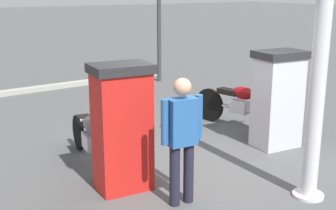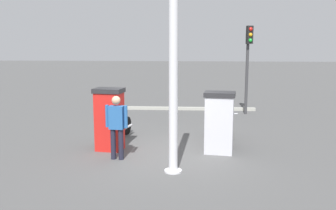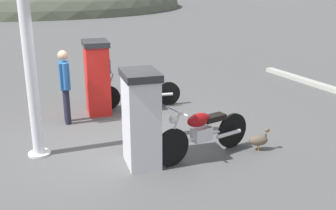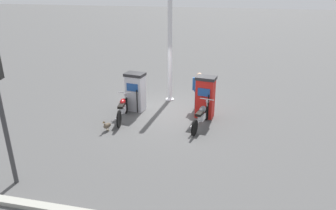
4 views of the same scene
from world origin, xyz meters
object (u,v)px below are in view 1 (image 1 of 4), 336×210
at_px(motorcycle_near_pump, 239,104).
at_px(motorcycle_far_pump, 91,137).
at_px(canopy_support_pole, 323,28).
at_px(fuel_pump_near, 277,99).
at_px(attendant_person, 182,134).
at_px(fuel_pump_far, 122,127).
at_px(wandering_duck, 210,105).

relative_size(motorcycle_near_pump, motorcycle_far_pump, 0.98).
relative_size(motorcycle_far_pump, canopy_support_pole, 0.46).
bearing_deg(canopy_support_pole, motorcycle_near_pump, -25.26).
distance_m(fuel_pump_near, motorcycle_near_pump, 1.15).
bearing_deg(attendant_person, motorcycle_far_pump, 12.80).
bearing_deg(motorcycle_near_pump, fuel_pump_far, 109.14).
bearing_deg(fuel_pump_far, canopy_support_pole, -130.46).
distance_m(fuel_pump_far, wandering_duck, 4.01).
bearing_deg(fuel_pump_far, fuel_pump_near, -90.00).
bearing_deg(motorcycle_near_pump, canopy_support_pole, 154.74).
height_order(fuel_pump_near, motorcycle_far_pump, fuel_pump_near).
bearing_deg(canopy_support_pole, motorcycle_far_pump, 36.24).
xyz_separation_m(motorcycle_near_pump, wandering_duck, (1.09, -0.19, -0.28)).
bearing_deg(canopy_support_pole, fuel_pump_far, 49.54).
xyz_separation_m(attendant_person, canopy_support_pole, (-0.78, -1.47, 1.25)).
height_order(motorcycle_far_pump, attendant_person, attendant_person).
bearing_deg(motorcycle_near_pump, wandering_duck, -9.71).
distance_m(wandering_duck, canopy_support_pole, 4.47).
height_order(fuel_pump_far, canopy_support_pole, canopy_support_pole).
distance_m(attendant_person, wandering_duck, 4.22).
bearing_deg(wandering_duck, canopy_support_pole, 158.96).
height_order(fuel_pump_near, motorcycle_near_pump, fuel_pump_near).
relative_size(attendant_person, canopy_support_pole, 0.36).
distance_m(fuel_pump_far, motorcycle_far_pump, 1.05).
height_order(fuel_pump_near, fuel_pump_far, fuel_pump_far).
relative_size(motorcycle_near_pump, wandering_duck, 4.61).
bearing_deg(wandering_duck, fuel_pump_near, 170.89).
height_order(motorcycle_near_pump, canopy_support_pole, canopy_support_pole).
bearing_deg(motorcycle_far_pump, wandering_duck, -70.12).
bearing_deg(attendant_person, motorcycle_near_pump, -55.37).
bearing_deg(canopy_support_pole, attendant_person, 61.98).
xyz_separation_m(fuel_pump_far, wandering_duck, (2.17, -3.30, -0.65)).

